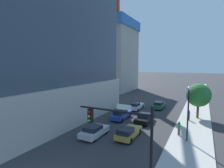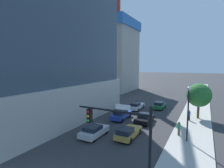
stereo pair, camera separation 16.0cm
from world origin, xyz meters
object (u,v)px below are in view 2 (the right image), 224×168
traffic_light_pole (121,129)px  pedestrian_green_shirt (179,128)px  street_tree (199,95)px  car_white (136,106)px  car_gold (128,132)px  car_silver (94,131)px  car_black (145,118)px  street_lamp (188,106)px  car_blue (121,114)px  pedestrian_blue_shirt (189,115)px  construction_building (114,52)px  car_green (159,105)px

traffic_light_pole → pedestrian_green_shirt: traffic_light_pole is taller
pedestrian_green_shirt → street_tree: bearing=78.7°
street_tree → car_white: 11.28m
car_gold → car_silver: (-3.79, -1.40, -0.02)m
car_silver → car_black: (3.79, 7.86, -0.02)m
car_gold → car_silver: bearing=-159.7°
street_lamp → car_black: bearing=144.4°
car_blue → car_silver: 7.83m
car_gold → car_white: bearing=105.7°
traffic_light_pole → car_silver: traffic_light_pole is taller
car_blue → pedestrian_blue_shirt: pedestrian_blue_shirt is taller
street_lamp → car_gold: bearing=-162.0°
street_tree → construction_building: bearing=139.2°
traffic_light_pole → car_silver: 9.63m
car_gold → pedestrian_blue_shirt: 11.70m
street_lamp → car_blue: (-10.00, 4.41, -3.36)m
traffic_light_pole → car_blue: (-6.44, 14.11, -3.36)m
car_silver → pedestrian_green_shirt: (9.00, 4.76, 0.31)m
street_tree → car_black: size_ratio=1.30×
street_lamp → car_white: 15.57m
car_black → pedestrian_green_shirt: 6.07m
street_lamp → car_blue: 11.44m
car_silver → street_tree: bearing=51.6°
car_black → pedestrian_blue_shirt: size_ratio=2.71×
pedestrian_green_shirt → construction_building: bearing=128.1°
street_tree → pedestrian_green_shirt: (-1.75, -8.79, -2.82)m
street_lamp → pedestrian_blue_shirt: bearing=92.8°
construction_building → car_blue: bearing=-60.9°
pedestrian_green_shirt → car_blue: bearing=161.2°
street_lamp → pedestrian_green_shirt: (-1.00, 1.34, -3.11)m
construction_building → street_tree: 36.63m
car_silver → car_black: size_ratio=0.97×
car_white → pedestrian_green_shirt: 13.52m
construction_building → pedestrian_green_shirt: (25.11, -31.98, -11.90)m
street_tree → pedestrian_blue_shirt: street_tree is taller
car_silver → car_white: car_silver is taller
street_lamp → street_tree: street_lamp is taller
construction_building → street_tree: bearing=-40.8°
street_lamp → car_silver: size_ratio=1.49×
street_lamp → car_white: street_lamp is taller
construction_building → pedestrian_blue_shirt: (25.72, -25.19, -11.95)m
construction_building → pedestrian_blue_shirt: bearing=-44.4°
construction_building → car_gold: construction_building is taller
traffic_light_pole → car_silver: size_ratio=1.41×
car_silver → car_green: car_green is taller
car_black → pedestrian_green_shirt: pedestrian_green_shirt is taller
car_silver → car_white: 14.85m
construction_building → pedestrian_blue_shirt: construction_building is taller
car_blue → car_black: car_blue is taller
street_lamp → street_tree: bearing=85.8°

